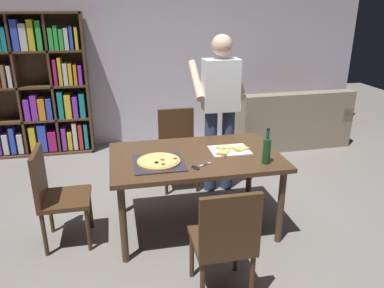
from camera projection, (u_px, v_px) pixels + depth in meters
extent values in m
plane|color=gray|center=(195.00, 226.00, 3.63)|extent=(12.00, 12.00, 0.00)
cube|color=#BCB7C6|center=(158.00, 50.00, 5.52)|extent=(6.40, 0.10, 2.80)
cube|color=#4C331E|center=(195.00, 157.00, 3.38)|extent=(1.53, 0.95, 0.04)
cylinder|color=#4C331E|center=(123.00, 225.00, 3.01)|extent=(0.06, 0.06, 0.71)
cylinder|color=#4C331E|center=(281.00, 207.00, 3.28)|extent=(0.06, 0.06, 0.71)
cylinder|color=#4C331E|center=(120.00, 182.00, 3.74)|extent=(0.06, 0.06, 0.71)
cylinder|color=#4C331E|center=(249.00, 170.00, 4.01)|extent=(0.06, 0.06, 0.71)
cube|color=#472D19|center=(221.00, 241.00, 2.68)|extent=(0.42, 0.42, 0.04)
cube|color=#472D19|center=(230.00, 226.00, 2.42)|extent=(0.42, 0.04, 0.45)
cylinder|color=#472D19|center=(236.00, 249.00, 2.96)|extent=(0.04, 0.04, 0.41)
cylinder|color=#472D19|center=(192.00, 255.00, 2.89)|extent=(0.04, 0.04, 0.41)
cylinder|color=#472D19|center=(252.00, 279.00, 2.63)|extent=(0.04, 0.04, 0.41)
cylinder|color=#472D19|center=(202.00, 287.00, 2.56)|extent=(0.04, 0.04, 0.41)
cube|color=#472D19|center=(179.00, 152.00, 4.29)|extent=(0.42, 0.42, 0.04)
cube|color=#472D19|center=(176.00, 127.00, 4.38)|extent=(0.42, 0.04, 0.45)
cylinder|color=#472D19|center=(166.00, 178.00, 4.17)|extent=(0.04, 0.04, 0.41)
cylinder|color=#472D19|center=(198.00, 175.00, 4.24)|extent=(0.04, 0.04, 0.41)
cylinder|color=#472D19|center=(162.00, 165.00, 4.50)|extent=(0.04, 0.04, 0.41)
cylinder|color=#472D19|center=(191.00, 163.00, 4.57)|extent=(0.04, 0.04, 0.41)
cube|color=#472D19|center=(66.00, 199.00, 3.26)|extent=(0.42, 0.42, 0.04)
cube|color=#472D19|center=(39.00, 176.00, 3.14)|extent=(0.04, 0.42, 0.45)
cylinder|color=#472D19|center=(88.00, 230.00, 3.21)|extent=(0.04, 0.04, 0.41)
cylinder|color=#472D19|center=(90.00, 209.00, 3.54)|extent=(0.04, 0.04, 0.41)
cylinder|color=#472D19|center=(44.00, 235.00, 3.14)|extent=(0.04, 0.04, 0.41)
cylinder|color=#472D19|center=(51.00, 213.00, 3.47)|extent=(0.04, 0.04, 0.41)
cube|color=gray|center=(286.00, 129.00, 5.81)|extent=(1.72, 0.89, 0.40)
cube|color=gray|center=(299.00, 108.00, 5.36)|extent=(1.70, 0.24, 0.45)
cube|color=gray|center=(332.00, 108.00, 5.87)|extent=(0.18, 0.85, 0.20)
cube|color=gray|center=(240.00, 114.00, 5.54)|extent=(0.18, 0.85, 0.20)
cube|color=#513823|center=(87.00, 84.00, 5.24)|extent=(0.03, 0.35, 1.95)
cube|color=#513823|center=(25.00, 12.00, 4.77)|extent=(1.40, 0.35, 0.03)
cube|color=#513823|center=(46.00, 151.00, 5.45)|extent=(1.40, 0.35, 0.03)
cube|color=#513823|center=(38.00, 84.00, 5.26)|extent=(1.40, 0.03, 1.95)
cube|color=#513823|center=(41.00, 119.00, 5.28)|extent=(1.34, 0.29, 0.03)
cube|color=#513823|center=(36.00, 86.00, 5.11)|extent=(1.34, 0.29, 0.03)
cube|color=#513823|center=(31.00, 51.00, 4.94)|extent=(1.34, 0.29, 0.03)
cube|color=#513823|center=(19.00, 87.00, 5.07)|extent=(0.03, 0.29, 1.89)
cube|color=#513823|center=(53.00, 86.00, 5.15)|extent=(0.03, 0.29, 1.89)
cube|color=silver|center=(7.00, 143.00, 5.27)|extent=(0.07, 0.22, 0.29)
cube|color=blue|center=(14.00, 139.00, 5.28)|extent=(0.06, 0.22, 0.38)
cube|color=silver|center=(22.00, 142.00, 5.31)|extent=(0.07, 0.22, 0.28)
cube|color=yellow|center=(34.00, 138.00, 5.33)|extent=(0.08, 0.22, 0.37)
cube|color=blue|center=(43.00, 137.00, 5.35)|extent=(0.11, 0.22, 0.40)
cube|color=#B21E66|center=(53.00, 140.00, 5.39)|extent=(0.11, 0.22, 0.29)
cube|color=purple|center=(65.00, 138.00, 5.42)|extent=(0.06, 0.22, 0.33)
cube|color=yellow|center=(71.00, 139.00, 5.44)|extent=(0.06, 0.22, 0.27)
cube|color=silver|center=(75.00, 135.00, 5.44)|extent=(0.06, 0.22, 0.40)
cube|color=red|center=(81.00, 135.00, 5.46)|extent=(0.05, 0.22, 0.37)
cube|color=teal|center=(86.00, 135.00, 5.47)|extent=(0.05, 0.22, 0.37)
cube|color=purple|center=(28.00, 109.00, 5.17)|extent=(0.07, 0.22, 0.30)
cube|color=purple|center=(35.00, 107.00, 5.18)|extent=(0.08, 0.22, 0.35)
cube|color=orange|center=(43.00, 108.00, 5.21)|extent=(0.09, 0.22, 0.30)
cube|color=blue|center=(50.00, 108.00, 5.23)|extent=(0.07, 0.22, 0.30)
cube|color=teal|center=(61.00, 104.00, 5.24)|extent=(0.07, 0.22, 0.38)
cube|color=yellow|center=(69.00, 106.00, 5.27)|extent=(0.08, 0.22, 0.34)
cube|color=purple|center=(76.00, 106.00, 5.30)|extent=(0.06, 0.22, 0.31)
cube|color=teal|center=(83.00, 105.00, 5.31)|extent=(0.07, 0.22, 0.34)
cube|color=olive|center=(5.00, 76.00, 4.96)|extent=(0.05, 0.22, 0.30)
cube|color=silver|center=(11.00, 76.00, 4.98)|extent=(0.05, 0.22, 0.29)
cube|color=#B21E66|center=(56.00, 72.00, 5.08)|extent=(0.04, 0.22, 0.35)
cube|color=yellow|center=(61.00, 71.00, 5.09)|extent=(0.04, 0.22, 0.37)
cube|color=silver|center=(66.00, 74.00, 5.12)|extent=(0.05, 0.22, 0.30)
cube|color=yellow|center=(71.00, 74.00, 5.13)|extent=(0.05, 0.22, 0.29)
cube|color=orange|center=(76.00, 74.00, 5.14)|extent=(0.04, 0.22, 0.27)
cube|color=purple|center=(81.00, 74.00, 5.16)|extent=(0.05, 0.22, 0.26)
cube|color=teal|center=(5.00, 39.00, 4.81)|extent=(0.06, 0.22, 0.31)
cube|color=blue|center=(16.00, 35.00, 4.82)|extent=(0.08, 0.22, 0.39)
cube|color=silver|center=(24.00, 37.00, 4.85)|extent=(0.09, 0.22, 0.34)
cube|color=yellow|center=(32.00, 35.00, 4.86)|extent=(0.07, 0.22, 0.39)
cube|color=green|center=(40.00, 35.00, 4.88)|extent=(0.06, 0.22, 0.38)
cube|color=green|center=(52.00, 39.00, 4.93)|extent=(0.06, 0.22, 0.29)
cube|color=green|center=(57.00, 37.00, 4.93)|extent=(0.05, 0.22, 0.31)
cube|color=green|center=(62.00, 39.00, 4.95)|extent=(0.05, 0.22, 0.27)
cube|color=silver|center=(67.00, 39.00, 4.96)|extent=(0.05, 0.22, 0.28)
cube|color=blue|center=(72.00, 38.00, 4.97)|extent=(0.04, 0.22, 0.31)
cube|color=yellow|center=(77.00, 38.00, 4.99)|extent=(0.04, 0.22, 0.29)
cylinder|color=#38476B|center=(228.00, 150.00, 4.24)|extent=(0.14, 0.14, 0.95)
cylinder|color=#38476B|center=(211.00, 151.00, 4.20)|extent=(0.14, 0.14, 0.95)
cube|color=white|center=(221.00, 85.00, 3.95)|extent=(0.38, 0.22, 0.55)
sphere|color=#E0B293|center=(222.00, 45.00, 3.81)|extent=(0.22, 0.22, 0.22)
cylinder|color=#E0B293|center=(236.00, 79.00, 4.15)|extent=(0.09, 0.50, 0.39)
cylinder|color=#E0B293|center=(196.00, 80.00, 4.07)|extent=(0.09, 0.50, 0.39)
cube|color=#2D2D33|center=(159.00, 163.00, 3.19)|extent=(0.43, 0.43, 0.01)
cylinder|color=tan|center=(159.00, 161.00, 3.18)|extent=(0.37, 0.37, 0.02)
cylinder|color=#EACC6B|center=(159.00, 160.00, 3.18)|extent=(0.33, 0.33, 0.01)
cylinder|color=#B22819|center=(163.00, 164.00, 3.08)|extent=(0.04, 0.04, 0.00)
cylinder|color=#B22819|center=(175.00, 158.00, 3.20)|extent=(0.04, 0.04, 0.00)
cylinder|color=#B22819|center=(162.00, 160.00, 3.17)|extent=(0.04, 0.04, 0.00)
cylinder|color=#B22819|center=(157.00, 163.00, 3.11)|extent=(0.04, 0.04, 0.00)
cylinder|color=#B22819|center=(157.00, 162.00, 3.12)|extent=(0.04, 0.04, 0.00)
cube|color=white|center=(230.00, 150.00, 3.47)|extent=(0.36, 0.28, 0.01)
cube|color=#EACC6B|center=(223.00, 152.00, 3.38)|extent=(0.15, 0.17, 0.02)
cube|color=tan|center=(221.00, 154.00, 3.33)|extent=(0.09, 0.07, 0.02)
cube|color=#EACC6B|center=(241.00, 149.00, 3.46)|extent=(0.16, 0.13, 0.02)
cube|color=tan|center=(236.00, 150.00, 3.43)|extent=(0.05, 0.09, 0.02)
cube|color=#EACC6B|center=(225.00, 148.00, 3.49)|extent=(0.16, 0.13, 0.02)
cube|color=tan|center=(220.00, 149.00, 3.46)|extent=(0.05, 0.09, 0.02)
cylinder|color=#194723|center=(267.00, 151.00, 3.16)|extent=(0.07, 0.07, 0.22)
cylinder|color=#194723|center=(268.00, 135.00, 3.10)|extent=(0.03, 0.03, 0.08)
cylinder|color=black|center=(268.00, 129.00, 3.09)|extent=(0.03, 0.03, 0.02)
cube|color=silver|center=(205.00, 164.00, 3.16)|extent=(0.11, 0.08, 0.01)
cube|color=silver|center=(205.00, 164.00, 3.16)|extent=(0.12, 0.05, 0.01)
torus|color=black|center=(194.00, 167.00, 3.11)|extent=(0.06, 0.06, 0.01)
torus|color=black|center=(197.00, 168.00, 3.08)|extent=(0.06, 0.06, 0.01)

